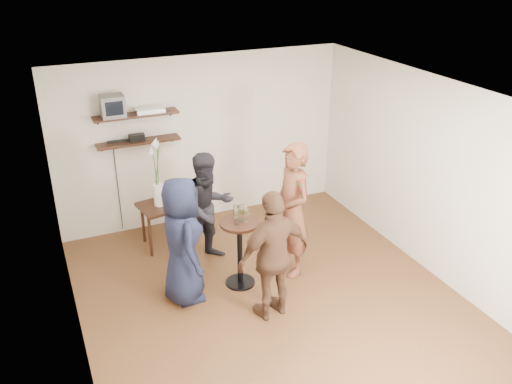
# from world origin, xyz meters

# --- Properties ---
(room) EXTENTS (4.58, 5.08, 2.68)m
(room) POSITION_xyz_m (0.00, 0.00, 1.30)
(room) COLOR #452716
(room) RESTS_ON ground
(shelf_upper) EXTENTS (1.20, 0.25, 0.04)m
(shelf_upper) POSITION_xyz_m (-1.00, 2.38, 1.85)
(shelf_upper) COLOR black
(shelf_upper) RESTS_ON room
(shelf_lower) EXTENTS (1.20, 0.25, 0.04)m
(shelf_lower) POSITION_xyz_m (-1.00, 2.38, 1.45)
(shelf_lower) COLOR black
(shelf_lower) RESTS_ON room
(crt_monitor) EXTENTS (0.32, 0.30, 0.30)m
(crt_monitor) POSITION_xyz_m (-1.31, 2.38, 2.02)
(crt_monitor) COLOR #59595B
(crt_monitor) RESTS_ON shelf_upper
(dvd_deck) EXTENTS (0.40, 0.24, 0.06)m
(dvd_deck) POSITION_xyz_m (-0.80, 2.38, 1.90)
(dvd_deck) COLOR silver
(dvd_deck) RESTS_ON shelf_upper
(radio) EXTENTS (0.22, 0.10, 0.10)m
(radio) POSITION_xyz_m (-1.02, 2.38, 1.52)
(radio) COLOR black
(radio) RESTS_ON shelf_lower
(power_strip) EXTENTS (0.30, 0.05, 0.03)m
(power_strip) POSITION_xyz_m (-1.29, 2.42, 1.48)
(power_strip) COLOR black
(power_strip) RESTS_ON shelf_lower
(side_table) EXTENTS (0.65, 0.65, 0.66)m
(side_table) POSITION_xyz_m (-0.89, 1.82, 0.55)
(side_table) COLOR black
(side_table) RESTS_ON room
(vase_lilies) EXTENTS (0.20, 0.21, 1.05)m
(vase_lilies) POSITION_xyz_m (-0.89, 1.82, 0.99)
(vase_lilies) COLOR white
(vase_lilies) RESTS_ON side_table
(drinks_table) EXTENTS (0.50, 0.50, 0.91)m
(drinks_table) POSITION_xyz_m (-0.21, 0.46, 0.59)
(drinks_table) COLOR black
(drinks_table) RESTS_ON room
(wine_glass_fl) EXTENTS (0.06, 0.06, 0.19)m
(wine_glass_fl) POSITION_xyz_m (-0.27, 0.42, 1.04)
(wine_glass_fl) COLOR silver
(wine_glass_fl) RESTS_ON drinks_table
(wine_glass_fr) EXTENTS (0.06, 0.06, 0.19)m
(wine_glass_fr) POSITION_xyz_m (-0.14, 0.42, 1.04)
(wine_glass_fr) COLOR silver
(wine_glass_fr) RESTS_ON drinks_table
(wine_glass_bl) EXTENTS (0.07, 0.07, 0.20)m
(wine_glass_bl) POSITION_xyz_m (-0.23, 0.54, 1.05)
(wine_glass_bl) COLOR silver
(wine_glass_bl) RESTS_ON drinks_table
(wine_glass_br) EXTENTS (0.07, 0.07, 0.22)m
(wine_glass_br) POSITION_xyz_m (-0.18, 0.48, 1.06)
(wine_glass_br) COLOR silver
(wine_glass_br) RESTS_ON drinks_table
(person_plaid) EXTENTS (0.46, 0.68, 1.82)m
(person_plaid) POSITION_xyz_m (0.53, 0.49, 0.91)
(person_plaid) COLOR #AE132A
(person_plaid) RESTS_ON room
(person_dark) EXTENTS (0.88, 0.75, 1.59)m
(person_dark) POSITION_xyz_m (-0.38, 1.19, 0.79)
(person_dark) COLOR black
(person_dark) RESTS_ON room
(person_navy) EXTENTS (0.52, 0.79, 1.62)m
(person_navy) POSITION_xyz_m (-0.96, 0.46, 0.81)
(person_navy) COLOR black
(person_navy) RESTS_ON room
(person_brown) EXTENTS (1.00, 0.55, 1.61)m
(person_brown) POSITION_xyz_m (-0.09, -0.28, 0.81)
(person_brown) COLOR #4C3020
(person_brown) RESTS_ON room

